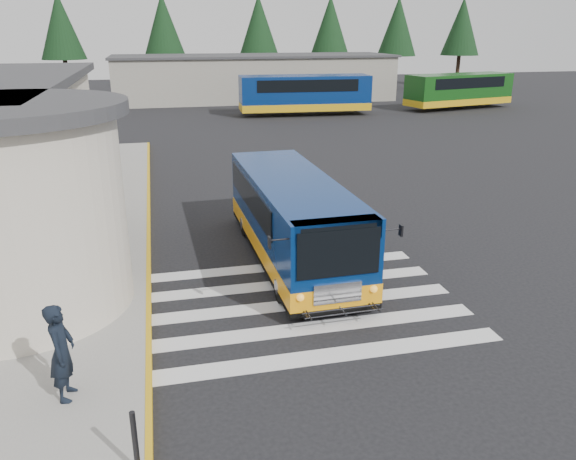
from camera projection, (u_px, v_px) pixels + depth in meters
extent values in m
plane|color=black|center=(307.00, 289.00, 14.70)|extent=(140.00, 140.00, 0.00)
cube|color=gold|center=(149.00, 245.00, 17.47)|extent=(0.12, 34.00, 0.16)
cylinder|color=beige|center=(8.00, 215.00, 12.84)|extent=(5.20, 5.20, 4.50)
cube|color=black|center=(65.00, 205.00, 17.47)|extent=(0.08, 1.20, 2.20)
cube|color=#38383A|center=(76.00, 164.00, 17.13)|extent=(1.20, 1.80, 0.12)
cube|color=silver|center=(324.00, 356.00, 11.66)|extent=(8.00, 0.55, 0.01)
cube|color=silver|center=(309.00, 328.00, 12.76)|extent=(8.00, 0.55, 0.01)
cube|color=silver|center=(296.00, 304.00, 13.86)|extent=(8.00, 0.55, 0.01)
cube|color=silver|center=(285.00, 284.00, 14.96)|extent=(8.00, 0.55, 0.01)
cube|color=silver|center=(276.00, 267.00, 16.06)|extent=(8.00, 0.55, 0.01)
cube|color=gray|center=(254.00, 79.00, 53.83)|extent=(26.00, 8.00, 4.00)
cube|color=#38383A|center=(254.00, 56.00, 53.12)|extent=(26.40, 8.40, 0.20)
cylinder|color=black|center=(67.00, 78.00, 57.35)|extent=(0.44, 0.44, 3.60)
cone|color=black|center=(61.00, 26.00, 55.67)|extent=(4.40, 4.40, 6.40)
cylinder|color=black|center=(167.00, 76.00, 59.50)|extent=(0.44, 0.44, 3.60)
cone|color=black|center=(163.00, 26.00, 57.82)|extent=(4.40, 4.40, 6.40)
cylinder|color=black|center=(259.00, 74.00, 61.66)|extent=(0.44, 0.44, 3.60)
cone|color=black|center=(259.00, 26.00, 59.98)|extent=(4.40, 4.40, 6.40)
cylinder|color=black|center=(329.00, 73.00, 63.38)|extent=(0.44, 0.44, 3.60)
cone|color=black|center=(330.00, 26.00, 61.70)|extent=(4.40, 4.40, 6.40)
cylinder|color=black|center=(395.00, 72.00, 65.10)|extent=(0.44, 0.44, 3.60)
cone|color=black|center=(398.00, 26.00, 63.42)|extent=(4.40, 4.40, 6.40)
cylinder|color=black|center=(457.00, 71.00, 66.83)|extent=(0.44, 0.44, 3.60)
cone|color=black|center=(462.00, 26.00, 65.15)|extent=(4.40, 4.40, 6.40)
cube|color=navy|center=(293.00, 214.00, 16.20)|extent=(2.38, 7.99, 2.07)
cube|color=#F89D10|center=(293.00, 239.00, 16.47)|extent=(2.41, 8.02, 0.49)
cube|color=black|center=(293.00, 249.00, 16.57)|extent=(2.40, 8.01, 0.19)
cube|color=black|center=(339.00, 253.00, 12.45)|extent=(1.94, 0.09, 1.10)
cube|color=silver|center=(338.00, 293.00, 12.77)|extent=(1.15, 0.08, 0.49)
cube|color=black|center=(249.00, 196.00, 16.44)|extent=(0.16, 5.83, 0.79)
cube|color=black|center=(323.00, 191.00, 16.97)|extent=(0.16, 5.83, 0.79)
cylinder|color=black|center=(282.00, 286.00, 13.88)|extent=(0.28, 0.85, 0.85)
cylinder|color=black|center=(356.00, 278.00, 14.34)|extent=(0.28, 0.85, 0.85)
cylinder|color=black|center=(246.00, 223.00, 18.39)|extent=(0.28, 0.85, 0.85)
cylinder|color=black|center=(303.00, 219.00, 18.85)|extent=(0.28, 0.85, 0.85)
cube|color=black|center=(269.00, 242.00, 12.11)|extent=(0.05, 0.16, 0.26)
cube|color=black|center=(401.00, 230.00, 12.83)|extent=(0.05, 0.16, 0.26)
imported|color=black|center=(62.00, 352.00, 9.84)|extent=(0.52, 0.72, 1.84)
imported|color=black|center=(93.00, 274.00, 13.34)|extent=(0.68, 0.83, 1.58)
cylinder|color=black|center=(135.00, 442.00, 8.25)|extent=(0.09, 0.09, 1.06)
cube|color=navy|center=(305.00, 92.00, 44.31)|extent=(10.33, 3.38, 2.60)
cube|color=gold|center=(304.00, 106.00, 44.66)|extent=(10.36, 3.42, 0.57)
cube|color=black|center=(305.00, 84.00, 44.10)|extent=(8.07, 3.31, 0.91)
cube|color=#114212|center=(459.00, 89.00, 47.93)|extent=(10.01, 4.79, 2.47)
cube|color=gold|center=(458.00, 101.00, 48.26)|extent=(10.05, 4.83, 0.54)
cube|color=black|center=(460.00, 82.00, 47.73)|extent=(7.93, 4.36, 0.86)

